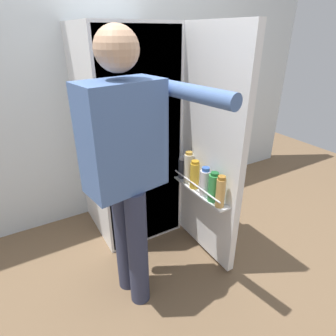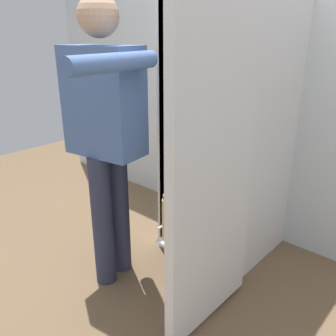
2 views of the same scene
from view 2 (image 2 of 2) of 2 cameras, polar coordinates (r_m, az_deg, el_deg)
The scene contains 4 objects.
ground_plane at distance 2.25m, azimuth -0.07°, elevation -17.93°, with size 6.24×6.24×0.00m, color brown.
kitchen_wall at distance 2.55m, azimuth 15.12°, elevation 16.98°, with size 4.40×0.10×2.54m, color silver.
refrigerator at distance 2.24m, azimuth 9.47°, elevation 5.04°, with size 0.68×1.27×1.62m.
person at distance 1.93m, azimuth -9.87°, elevation 6.73°, with size 0.60×0.67×1.60m.
Camera 2 is at (1.18, -1.30, 1.41)m, focal length 37.78 mm.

